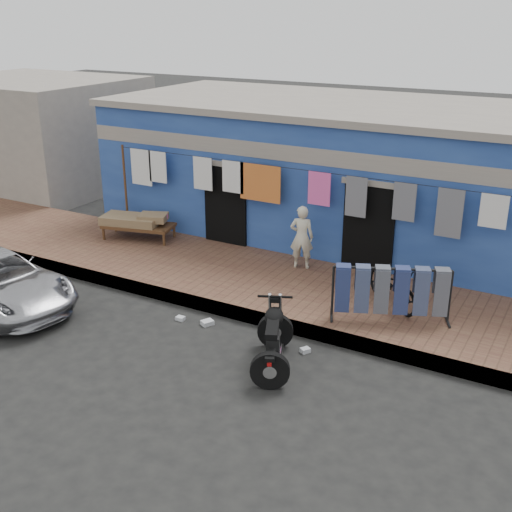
{
  "coord_description": "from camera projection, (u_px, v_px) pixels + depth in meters",
  "views": [
    {
      "loc": [
        5.44,
        -7.71,
        5.45
      ],
      "look_at": [
        0.0,
        2.0,
        1.15
      ],
      "focal_mm": 45.0,
      "sensor_mm": 36.0,
      "label": 1
    }
  ],
  "objects": [
    {
      "name": "litter_b",
      "position": [
        305.0,
        350.0,
        10.87
      ],
      "size": [
        0.18,
        0.2,
        0.08
      ],
      "primitive_type": "cube",
      "rotation": [
        0.0,
        0.0,
        1.01
      ],
      "color": "silver",
      "rests_on": "ground"
    },
    {
      "name": "bicycle",
      "position": [
        393.0,
        280.0,
        11.89
      ],
      "size": [
        1.54,
        1.42,
        1.0
      ],
      "primitive_type": "imported",
      "rotation": [
        0.0,
        0.0,
        0.87
      ],
      "color": "black",
      "rests_on": "sidewalk"
    },
    {
      "name": "ground",
      "position": [
        198.0,
        358.0,
        10.72
      ],
      "size": [
        80.0,
        80.0,
        0.0
      ],
      "primitive_type": "plane",
      "color": "black",
      "rests_on": "ground"
    },
    {
      "name": "building",
      "position": [
        355.0,
        172.0,
        15.79
      ],
      "size": [
        12.2,
        5.2,
        3.36
      ],
      "color": "navy",
      "rests_on": "ground"
    },
    {
      "name": "charpoy",
      "position": [
        139.0,
        226.0,
        15.45
      ],
      "size": [
        2.16,
        1.66,
        0.6
      ],
      "primitive_type": null,
      "rotation": [
        0.0,
        0.0,
        0.24
      ],
      "color": "brown",
      "rests_on": "sidewalk"
    },
    {
      "name": "curb",
      "position": [
        244.0,
        315.0,
        11.93
      ],
      "size": [
        28.0,
        0.1,
        0.25
      ],
      "primitive_type": "cube",
      "color": "gray",
      "rests_on": "ground"
    },
    {
      "name": "clothesline",
      "position": [
        286.0,
        190.0,
        13.76
      ],
      "size": [
        10.06,
        0.06,
        2.1
      ],
      "color": "brown",
      "rests_on": "sidewalk"
    },
    {
      "name": "sidewalk",
      "position": [
        280.0,
        287.0,
        13.11
      ],
      "size": [
        28.0,
        3.0,
        0.25
      ],
      "primitive_type": "cube",
      "color": "brown",
      "rests_on": "ground"
    },
    {
      "name": "motorcycle",
      "position": [
        273.0,
        337.0,
        10.27
      ],
      "size": [
        1.79,
        2.06,
        1.06
      ],
      "primitive_type": null,
      "rotation": [
        0.0,
        0.0,
        0.42
      ],
      "color": "black",
      "rests_on": "ground"
    },
    {
      "name": "jeans_rack",
      "position": [
        391.0,
        293.0,
        11.32
      ],
      "size": [
        2.47,
        1.99,
        1.03
      ],
      "primitive_type": null,
      "rotation": [
        0.0,
        0.0,
        0.4
      ],
      "color": "black",
      "rests_on": "sidewalk"
    },
    {
      "name": "litter_c",
      "position": [
        207.0,
        323.0,
        11.82
      ],
      "size": [
        0.25,
        0.26,
        0.08
      ],
      "primitive_type": "cube",
      "rotation": [
        0.0,
        0.0,
        1.07
      ],
      "color": "silver",
      "rests_on": "ground"
    },
    {
      "name": "seated_person",
      "position": [
        302.0,
        237.0,
        13.55
      ],
      "size": [
        0.57,
        0.46,
        1.38
      ],
      "primitive_type": "imported",
      "rotation": [
        0.0,
        0.0,
        3.44
      ],
      "color": "beige",
      "rests_on": "sidewalk"
    },
    {
      "name": "neighbor_left",
      "position": [
        36.0,
        132.0,
        20.81
      ],
      "size": [
        6.0,
        5.0,
        3.4
      ],
      "primitive_type": "cube",
      "color": "#9E9384",
      "rests_on": "ground"
    },
    {
      "name": "litter_a",
      "position": [
        180.0,
        318.0,
        12.0
      ],
      "size": [
        0.16,
        0.12,
        0.07
      ],
      "primitive_type": "cube",
      "rotation": [
        0.0,
        0.0,
        0.0
      ],
      "color": "silver",
      "rests_on": "ground"
    }
  ]
}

